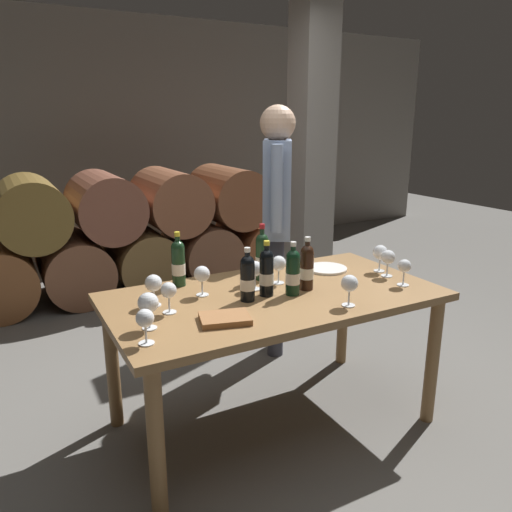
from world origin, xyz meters
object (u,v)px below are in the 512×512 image
(wine_glass_5, at_px, (169,292))
(wine_glass_9, at_px, (279,264))
(wine_glass_3, at_px, (148,304))
(wine_glass_0, at_px, (388,258))
(wine_bottle_0, at_px, (267,272))
(wine_glass_6, at_px, (380,253))
(wine_glass_1, at_px, (350,284))
(wine_bottle_4, at_px, (178,263))
(wine_bottle_5, at_px, (262,256))
(serving_plate, at_px, (327,269))
(wine_glass_7, at_px, (255,270))
(wine_bottle_3, at_px, (307,267))
(dining_table, at_px, (274,310))
(wine_glass_8, at_px, (153,284))
(wine_glass_10, at_px, (145,319))
(wine_bottle_1, at_px, (293,272))
(wine_glass_4, at_px, (202,275))
(tasting_notebook, at_px, (225,319))
(wine_bottle_2, at_px, (247,278))
(wine_glass_2, at_px, (404,267))
(sommelier_presenting, at_px, (277,209))

(wine_glass_5, height_order, wine_glass_9, wine_glass_9)
(wine_glass_3, bearing_deg, wine_glass_0, 2.93)
(wine_glass_9, bearing_deg, wine_bottle_0, -138.41)
(wine_glass_5, distance_m, wine_glass_6, 1.30)
(wine_glass_1, distance_m, wine_glass_6, 0.62)
(wine_bottle_4, xyz_separation_m, wine_bottle_5, (0.44, -0.12, 0.01))
(serving_plate, bearing_deg, wine_glass_9, -168.19)
(wine_glass_7, xyz_separation_m, serving_plate, (0.54, 0.11, -0.10))
(wine_bottle_3, distance_m, wine_glass_0, 0.53)
(serving_plate, bearing_deg, wine_bottle_0, -158.15)
(dining_table, xyz_separation_m, wine_glass_8, (-0.60, 0.12, 0.20))
(wine_bottle_4, xyz_separation_m, wine_glass_3, (-0.31, -0.48, -0.01))
(wine_bottle_5, relative_size, wine_glass_10, 2.14)
(wine_bottle_1, xyz_separation_m, wine_glass_5, (-0.64, 0.06, -0.02))
(wine_bottle_4, xyz_separation_m, wine_glass_4, (0.05, -0.20, -0.02))
(dining_table, bearing_deg, wine_glass_1, -55.06)
(wine_bottle_4, bearing_deg, wine_bottle_5, -15.32)
(dining_table, relative_size, wine_bottle_1, 6.12)
(wine_bottle_4, xyz_separation_m, wine_glass_10, (-0.36, -0.62, -0.02))
(wine_glass_4, relative_size, wine_glass_6, 0.98)
(wine_bottle_1, distance_m, tasting_notebook, 0.49)
(wine_glass_5, distance_m, wine_glass_8, 0.13)
(wine_glass_6, relative_size, wine_glass_7, 1.02)
(wine_bottle_2, relative_size, wine_glass_1, 1.74)
(wine_glass_3, bearing_deg, wine_bottle_5, 25.64)
(dining_table, xyz_separation_m, wine_glass_7, (-0.06, 0.10, 0.20))
(dining_table, bearing_deg, wine_glass_6, 2.62)
(wine_glass_3, distance_m, wine_glass_9, 0.84)
(wine_glass_2, relative_size, wine_glass_5, 0.98)
(wine_glass_6, bearing_deg, wine_glass_8, 176.28)
(wine_glass_7, bearing_deg, serving_plate, 11.22)
(dining_table, height_order, wine_bottle_4, wine_bottle_4)
(wine_bottle_4, distance_m, wine_bottle_5, 0.46)
(dining_table, bearing_deg, wine_bottle_3, -8.07)
(wine_bottle_5, xyz_separation_m, wine_glass_10, (-0.80, -0.50, -0.03))
(wine_glass_1, xyz_separation_m, serving_plate, (0.26, 0.53, -0.10))
(wine_bottle_5, distance_m, wine_glass_10, 0.95)
(wine_bottle_2, relative_size, tasting_notebook, 1.23)
(wine_glass_6, height_order, tasting_notebook, wine_glass_6)
(wine_glass_6, relative_size, sommelier_presenting, 0.09)
(wine_glass_2, relative_size, wine_glass_9, 0.94)
(dining_table, relative_size, tasting_notebook, 7.73)
(wine_glass_7, relative_size, serving_plate, 0.65)
(wine_glass_1, height_order, wine_glass_8, same)
(wine_glass_10, bearing_deg, wine_glass_6, 11.63)
(wine_glass_0, distance_m, wine_glass_2, 0.17)
(wine_bottle_0, xyz_separation_m, wine_bottle_1, (0.12, -0.05, -0.00))
(wine_glass_4, distance_m, wine_glass_10, 0.59)
(wine_glass_2, relative_size, wine_glass_3, 0.90)
(tasting_notebook, bearing_deg, serving_plate, 40.70)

